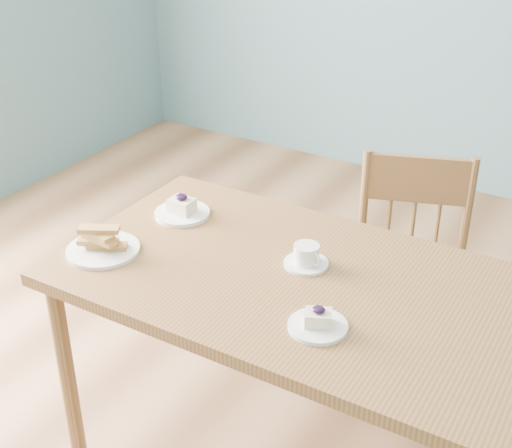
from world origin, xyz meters
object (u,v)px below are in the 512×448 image
Objects in this scene: cheesecake_plate_far at (182,210)px; biscotti_plate at (102,244)px; coffee_cup at (307,257)px; cheesecake_plate_near at (318,323)px; dining_chair at (408,280)px; dining_table at (295,298)px.

biscotti_plate is at bearing -101.84° from cheesecake_plate_far.
coffee_cup is at bearing -7.37° from cheesecake_plate_far.
coffee_cup is at bearing 123.09° from cheesecake_plate_near.
cheesecake_plate_near is 0.29m from coffee_cup.
biscotti_plate reaches higher than coffee_cup.
dining_chair is at bearing 34.61° from cheesecake_plate_far.
dining_table is 7.56× the size of cheesecake_plate_far.
biscotti_plate is (-0.54, -0.24, -0.00)m from coffee_cup.
biscotti_plate is (-0.54, -0.17, 0.10)m from dining_table.
cheesecake_plate_near is at bearing -25.72° from cheesecake_plate_far.
cheesecake_plate_far reaches higher than cheesecake_plate_near.
coffee_cup is (0.47, -0.06, 0.01)m from cheesecake_plate_far.
dining_chair reaches higher than biscotti_plate.
cheesecake_plate_far reaches higher than dining_table.
cheesecake_plate_near is at bearing -49.24° from dining_table.
dining_chair is at bearing 75.13° from dining_table.
dining_table is 0.50m from cheesecake_plate_far.
cheesecake_plate_near is 1.17× the size of coffee_cup.
dining_table is at bearing 131.19° from cheesecake_plate_near.
coffee_cup reaches higher than dining_table.
biscotti_plate is (-0.06, -0.30, 0.01)m from cheesecake_plate_far.
dining_chair reaches higher than coffee_cup.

